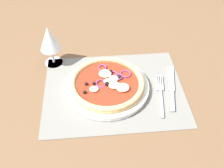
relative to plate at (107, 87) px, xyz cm
name	(u,v)px	position (x,y,z in cm)	size (l,w,h in cm)	color
ground_plane	(114,93)	(2.06, -0.59, -2.33)	(190.00, 140.00, 2.40)	brown
placemat	(114,90)	(2.06, -0.59, -0.93)	(45.03, 34.60, 0.40)	slate
plate	(107,87)	(0.00, 0.00, 0.00)	(26.92, 26.92, 1.45)	silver
pizza	(108,83)	(0.07, 0.02, 1.83)	(24.08, 24.08, 2.66)	tan
fork	(161,93)	(16.79, -3.65, -0.51)	(4.36, 18.01, 0.44)	#B2B5BA
knife	(171,87)	(20.85, -1.47, -0.47)	(5.88, 19.89, 0.62)	#B2B5BA
wine_glass	(49,40)	(-18.29, 14.95, 8.92)	(7.20, 7.20, 14.90)	silver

